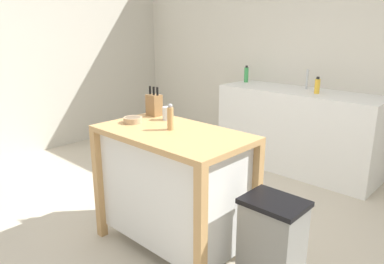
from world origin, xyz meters
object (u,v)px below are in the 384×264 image
at_px(trash_bin, 271,247).
at_px(knife_block, 154,105).
at_px(bottle_spray_cleaner, 317,86).
at_px(pepper_grinder, 170,118).
at_px(kitchen_island, 173,184).
at_px(bowl_stoneware_deep, 133,120).
at_px(drinking_cup, 167,113).
at_px(sink_faucet, 307,79).
at_px(bottle_hand_soap, 246,75).

bearing_deg(trash_bin, knife_block, 172.63).
relative_size(trash_bin, bottle_spray_cleaner, 3.58).
bearing_deg(pepper_grinder, trash_bin, 3.02).
bearing_deg(kitchen_island, bowl_stoneware_deep, -173.20).
height_order(drinking_cup, bottle_spray_cleaner, bottle_spray_cleaner).
xyz_separation_m(trash_bin, sink_faucet, (-0.89, 2.13, 0.71)).
bearing_deg(trash_bin, bowl_stoneware_deep, -174.99).
relative_size(trash_bin, bottle_hand_soap, 3.04).
xyz_separation_m(pepper_grinder, sink_faucet, (-0.07, 2.18, 0.03)).
bearing_deg(bottle_spray_cleaner, trash_bin, -70.70).
relative_size(trash_bin, sink_faucet, 2.86).
xyz_separation_m(kitchen_island, sink_faucet, (-0.10, 2.19, 0.52)).
xyz_separation_m(knife_block, bottle_spray_cleaner, (0.55, 1.79, 0.00)).
distance_m(kitchen_island, bottle_hand_soap, 2.39).
distance_m(pepper_grinder, trash_bin, 1.07).
height_order(knife_block, drinking_cup, knife_block).
bearing_deg(knife_block, pepper_grinder, -26.78).
xyz_separation_m(kitchen_island, bottle_hand_soap, (-0.89, 2.15, 0.51)).
distance_m(bowl_stoneware_deep, drinking_cup, 0.27).
bearing_deg(bottle_spray_cleaner, drinking_cup, -101.42).
distance_m(bowl_stoneware_deep, sink_faucet, 2.26).
bearing_deg(sink_faucet, bottle_spray_cleaner, -41.85).
distance_m(drinking_cup, bottle_spray_cleaner, 1.85).
bearing_deg(bottle_hand_soap, kitchen_island, -67.46).
height_order(kitchen_island, bottle_spray_cleaner, bottle_spray_cleaner).
bearing_deg(trash_bin, pepper_grinder, -176.98).
bearing_deg(bottle_spray_cleaner, kitchen_island, -93.20).
distance_m(sink_faucet, bottle_spray_cleaner, 0.28).
xyz_separation_m(knife_block, bowl_stoneware_deep, (0.06, -0.26, -0.07)).
bearing_deg(drinking_cup, bottle_spray_cleaner, 78.58).
bearing_deg(bowl_stoneware_deep, trash_bin, 5.01).
height_order(knife_block, bottle_spray_cleaner, knife_block).
relative_size(pepper_grinder, bottle_hand_soap, 0.90).
height_order(bottle_spray_cleaner, bottle_hand_soap, bottle_hand_soap).
height_order(bowl_stoneware_deep, sink_faucet, sink_faucet).
height_order(kitchen_island, bottle_hand_soap, bottle_hand_soap).
bearing_deg(bottle_hand_soap, bottle_spray_cleaner, -8.46).
bearing_deg(bowl_stoneware_deep, bottle_hand_soap, 103.20).
xyz_separation_m(kitchen_island, pepper_grinder, (-0.03, 0.01, 0.49)).
bearing_deg(sink_faucet, drinking_cup, -94.47).
bearing_deg(kitchen_island, bottle_hand_soap, 112.54).
relative_size(knife_block, trash_bin, 0.37).
distance_m(kitchen_island, bowl_stoneware_deep, 0.57).
bearing_deg(sink_faucet, bowl_stoneware_deep, -97.13).
height_order(drinking_cup, bottle_hand_soap, bottle_hand_soap).
height_order(knife_block, sink_faucet, knife_block).
bearing_deg(knife_block, sink_faucet, 80.36).
height_order(sink_faucet, bottle_hand_soap, sink_faucet).
bearing_deg(bottle_hand_soap, pepper_grinder, -68.07).
bearing_deg(sink_faucet, trash_bin, -67.33).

